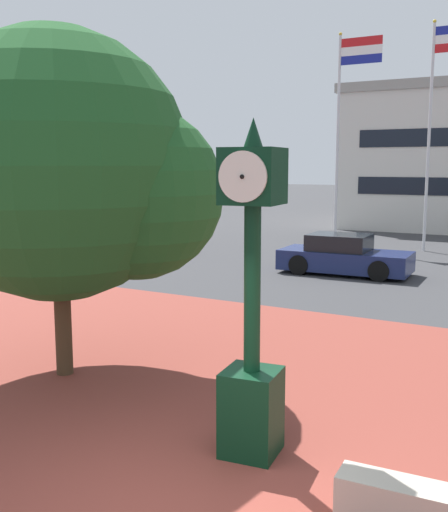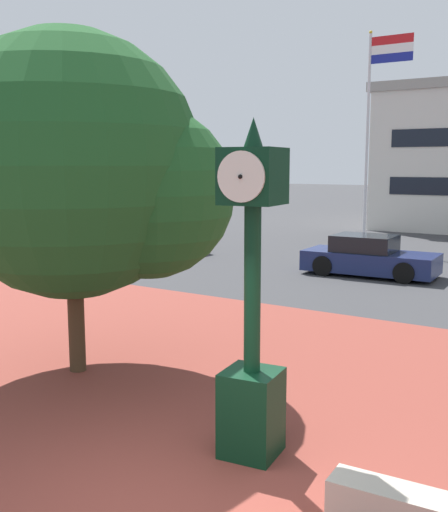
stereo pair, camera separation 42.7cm
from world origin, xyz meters
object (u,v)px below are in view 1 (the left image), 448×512
(car_street_distant, at_px, (344,256))
(flagpole_primary, at_px, (343,118))
(street_clock, at_px, (252,316))
(car_street_far, at_px, (128,238))
(plaza_tree, at_px, (74,172))
(flagpole_secondary, at_px, (435,116))

(car_street_distant, distance_m, flagpole_primary, 8.65)
(street_clock, bearing_deg, flagpole_primary, 98.69)
(car_street_far, height_order, car_street_distant, same)
(plaza_tree, xyz_separation_m, flagpole_primary, (-1.58, 18.08, 2.08))
(street_clock, height_order, car_street_distant, street_clock)
(street_clock, height_order, flagpole_primary, flagpole_primary)
(car_street_distant, height_order, flagpole_primary, flagpole_primary)
(car_street_far, bearing_deg, flagpole_secondary, 123.44)
(street_clock, distance_m, flagpole_primary, 20.30)
(street_clock, height_order, car_street_far, street_clock)
(plaza_tree, height_order, car_street_far, plaza_tree)
(car_street_distant, bearing_deg, flagpole_secondary, 166.03)
(street_clock, xyz_separation_m, car_street_far, (-12.09, 12.91, -1.15))
(car_street_far, xyz_separation_m, flagpole_primary, (6.71, 6.30, 4.89))
(car_street_far, bearing_deg, plaza_tree, 37.53)
(plaza_tree, height_order, flagpole_secondary, flagpole_secondary)
(street_clock, bearing_deg, car_street_distant, 96.52)
(car_street_far, bearing_deg, street_clock, 45.47)
(street_clock, bearing_deg, plaza_tree, 156.30)
(flagpole_primary, bearing_deg, plaza_tree, -85.00)
(car_street_distant, xyz_separation_m, flagpole_secondary, (1.37, 6.73, 4.84))
(street_clock, distance_m, car_street_far, 17.72)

